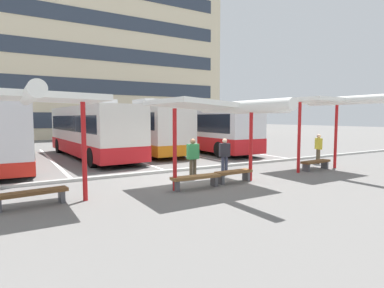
{
  "coord_description": "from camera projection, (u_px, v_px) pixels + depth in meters",
  "views": [
    {
      "loc": [
        -6.39,
        -10.89,
        2.48
      ],
      "look_at": [
        2.31,
        3.86,
        1.04
      ],
      "focal_mm": 29.49,
      "sensor_mm": 36.0,
      "label": 1
    }
  ],
  "objects": [
    {
      "name": "waiting_passenger_1",
      "position": [
        225.0,
        154.0,
        13.75
      ],
      "size": [
        0.5,
        0.33,
        1.58
      ],
      "color": "#33384C",
      "rests_on": "ground"
    },
    {
      "name": "ground_plane",
      "position": [
        191.0,
        179.0,
        12.79
      ],
      "size": [
        160.0,
        160.0,
        0.0
      ],
      "primitive_type": "plane",
      "color": "slate"
    },
    {
      "name": "lane_stripe_2",
      "position": [
        121.0,
        156.0,
        20.59
      ],
      "size": [
        0.16,
        14.0,
        0.01
      ],
      "primitive_type": "cube",
      "color": "white",
      "rests_on": "ground"
    },
    {
      "name": "lane_stripe_3",
      "position": [
        178.0,
        152.0,
        22.72
      ],
      "size": [
        0.16,
        14.0,
        0.01
      ],
      "primitive_type": "cube",
      "color": "white",
      "rests_on": "ground"
    },
    {
      "name": "waiting_passenger_0",
      "position": [
        193.0,
        156.0,
        12.7
      ],
      "size": [
        0.48,
        0.24,
        1.64
      ],
      "color": "brown",
      "rests_on": "ground"
    },
    {
      "name": "coach_bus_3",
      "position": [
        199.0,
        129.0,
        23.69
      ],
      "size": [
        2.54,
        11.78,
        3.6
      ],
      "color": "silver",
      "rests_on": "ground"
    },
    {
      "name": "waiting_passenger_2",
      "position": [
        318.0,
        147.0,
        16.9
      ],
      "size": [
        0.41,
        0.51,
        1.6
      ],
      "color": "brown",
      "rests_on": "ground"
    },
    {
      "name": "lane_stripe_1",
      "position": [
        51.0,
        160.0,
        18.47
      ],
      "size": [
        0.16,
        14.0,
        0.01
      ],
      "primitive_type": "cube",
      "color": "white",
      "rests_on": "ground"
    },
    {
      "name": "coach_bus_2",
      "position": [
        142.0,
        128.0,
        22.17
      ],
      "size": [
        2.87,
        10.49,
        3.69
      ],
      "color": "silver",
      "rests_on": "ground"
    },
    {
      "name": "bench_2",
      "position": [
        234.0,
        174.0,
        12.1
      ],
      "size": [
        1.58,
        0.47,
        0.45
      ],
      "color": "brown",
      "rests_on": "ground"
    },
    {
      "name": "coach_bus_0",
      "position": [
        4.0,
        134.0,
        16.5
      ],
      "size": [
        2.92,
        12.27,
        3.45
      ],
      "color": "silver",
      "rests_on": "ground"
    },
    {
      "name": "waiting_shelter_2",
      "position": [
        324.0,
        103.0,
        14.4
      ],
      "size": [
        3.61,
        4.48,
        3.4
      ],
      "color": "red",
      "rests_on": "ground"
    },
    {
      "name": "terminal_building",
      "position": [
        59.0,
        61.0,
        41.59
      ],
      "size": [
        41.99,
        14.09,
        22.66
      ],
      "color": "beige",
      "rests_on": "ground"
    },
    {
      "name": "lane_stripe_4",
      "position": [
        225.0,
        149.0,
        24.84
      ],
      "size": [
        0.16,
        14.0,
        0.01
      ],
      "primitive_type": "cube",
      "color": "white",
      "rests_on": "ground"
    },
    {
      "name": "waiting_shelter_1",
      "position": [
        220.0,
        108.0,
        11.14
      ],
      "size": [
        4.36,
        5.12,
        3.09
      ],
      "color": "red",
      "rests_on": "ground"
    },
    {
      "name": "platform_kerb",
      "position": [
        171.0,
        171.0,
        14.38
      ],
      "size": [
        44.0,
        0.24,
        0.12
      ],
      "primitive_type": "cube",
      "color": "#ADADA8",
      "rests_on": "ground"
    },
    {
      "name": "coach_bus_1",
      "position": [
        92.0,
        132.0,
        19.51
      ],
      "size": [
        3.28,
        11.26,
        3.5
      ],
      "color": "silver",
      "rests_on": "ground"
    },
    {
      "name": "bench_3",
      "position": [
        316.0,
        163.0,
        14.94
      ],
      "size": [
        1.79,
        0.55,
        0.45
      ],
      "color": "brown",
      "rests_on": "ground"
    },
    {
      "name": "bench_1",
      "position": [
        196.0,
        179.0,
        11.05
      ],
      "size": [
        1.84,
        0.48,
        0.45
      ],
      "color": "brown",
      "rests_on": "ground"
    },
    {
      "name": "bench_0",
      "position": [
        31.0,
        195.0,
        8.75
      ],
      "size": [
        1.94,
        0.65,
        0.45
      ],
      "color": "brown",
      "rests_on": "ground"
    },
    {
      "name": "waiting_shelter_0",
      "position": [
        28.0,
        99.0,
        8.25
      ],
      "size": [
        3.87,
        4.51,
        3.2
      ],
      "color": "red",
      "rests_on": "ground"
    }
  ]
}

